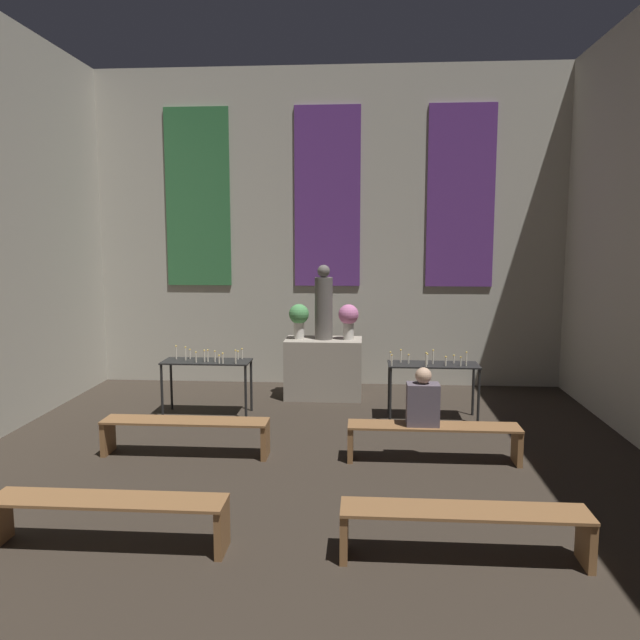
% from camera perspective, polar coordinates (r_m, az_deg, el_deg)
% --- Properties ---
extents(wall_back, '(8.08, 0.16, 5.29)m').
position_cam_1_polar(wall_back, '(10.62, 0.70, 8.47)').
color(wall_back, '#B2AD9E').
rests_on(wall_back, ground_plane).
extents(altar, '(1.19, 0.69, 0.93)m').
position_cam_1_polar(altar, '(9.84, 0.33, -4.42)').
color(altar, gray).
rests_on(altar, ground_plane).
extents(statue, '(0.28, 0.28, 1.16)m').
position_cam_1_polar(statue, '(9.68, 0.34, 1.37)').
color(statue, '#5B5651').
rests_on(statue, altar).
extents(flower_vase_left, '(0.31, 0.31, 0.55)m').
position_cam_1_polar(flower_vase_left, '(9.73, -1.94, 0.27)').
color(flower_vase_left, beige).
rests_on(flower_vase_left, altar).
extents(flower_vase_right, '(0.31, 0.31, 0.55)m').
position_cam_1_polar(flower_vase_right, '(9.68, 2.62, 0.23)').
color(flower_vase_right, beige).
rests_on(flower_vase_right, altar).
extents(candle_rack_left, '(1.24, 0.48, 0.98)m').
position_cam_1_polar(candle_rack_left, '(8.98, -10.29, -4.28)').
color(candle_rack_left, black).
rests_on(candle_rack_left, ground_plane).
extents(candle_rack_right, '(1.24, 0.48, 0.98)m').
position_cam_1_polar(candle_rack_right, '(8.76, 10.28, -4.59)').
color(candle_rack_right, black).
rests_on(candle_rack_right, ground_plane).
extents(pew_third_left, '(1.92, 0.36, 0.42)m').
position_cam_1_polar(pew_third_left, '(5.53, -18.78, -16.25)').
color(pew_third_left, brown).
rests_on(pew_third_left, ground_plane).
extents(pew_third_right, '(1.92, 0.36, 0.42)m').
position_cam_1_polar(pew_third_right, '(5.19, 13.03, -17.63)').
color(pew_third_right, brown).
rests_on(pew_third_right, ground_plane).
extents(pew_back_left, '(1.92, 0.36, 0.42)m').
position_cam_1_polar(pew_back_left, '(7.46, -12.19, -9.73)').
color(pew_back_left, brown).
rests_on(pew_back_left, ground_plane).
extents(pew_back_right, '(1.92, 0.36, 0.42)m').
position_cam_1_polar(pew_back_right, '(7.22, 10.31, -10.28)').
color(pew_back_right, brown).
rests_on(pew_back_right, ground_plane).
extents(person_seated, '(0.36, 0.24, 0.65)m').
position_cam_1_polar(person_seated, '(7.10, 9.38, -7.28)').
color(person_seated, '#564C56').
rests_on(person_seated, pew_back_right).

